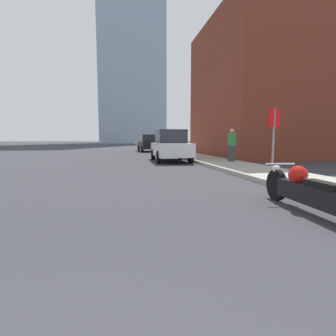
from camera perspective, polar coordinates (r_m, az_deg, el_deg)
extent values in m
cube|color=#9E998E|center=(40.05, -3.24, 4.54)|extent=(2.27, 240.00, 0.15)
cube|color=brown|center=(22.15, 23.45, 15.11)|extent=(11.27, 10.22, 9.74)
cube|color=#8CA5BC|center=(101.11, -8.26, 31.54)|extent=(20.50, 20.50, 89.13)
cylinder|color=black|center=(5.87, 22.53, -3.43)|extent=(0.13, 0.65, 0.64)
cube|color=black|center=(5.05, 28.23, -5.00)|extent=(0.31, 1.52, 0.32)
sphere|color=red|center=(5.25, 26.46, -1.33)|extent=(0.33, 0.33, 0.33)
cube|color=black|center=(4.76, 30.65, -3.17)|extent=(0.25, 0.70, 0.10)
sphere|color=silver|center=(5.85, 22.50, -0.19)|extent=(0.16, 0.16, 0.16)
cylinder|color=silver|center=(5.72, 23.26, 0.82)|extent=(0.62, 0.06, 0.04)
cube|color=silver|center=(15.08, 0.52, 4.08)|extent=(1.88, 4.36, 0.71)
cube|color=#23282D|center=(15.07, 0.53, 6.87)|extent=(1.57, 2.11, 0.75)
cylinder|color=black|center=(16.31, -3.27, 2.98)|extent=(0.21, 0.67, 0.67)
cylinder|color=black|center=(16.58, 2.63, 3.04)|extent=(0.21, 0.67, 0.67)
cylinder|color=black|center=(13.65, -2.04, 2.35)|extent=(0.21, 0.67, 0.67)
cylinder|color=black|center=(13.97, 4.95, 2.42)|extent=(0.21, 0.67, 0.67)
cube|color=black|center=(27.30, -4.33, 4.96)|extent=(1.95, 4.48, 0.70)
cube|color=#23282D|center=(27.30, -4.34, 6.48)|extent=(1.58, 2.18, 0.75)
cylinder|color=black|center=(28.55, -6.39, 4.29)|extent=(0.23, 0.62, 0.62)
cylinder|color=black|center=(28.79, -3.12, 4.34)|extent=(0.23, 0.62, 0.62)
cylinder|color=black|center=(25.85, -5.66, 4.10)|extent=(0.23, 0.62, 0.62)
cylinder|color=black|center=(26.12, -2.06, 4.15)|extent=(0.23, 0.62, 0.62)
cylinder|color=slate|center=(9.18, 21.95, 5.45)|extent=(0.07, 0.07, 2.10)
cube|color=red|center=(9.21, 22.15, 10.13)|extent=(0.57, 0.26, 0.60)
cube|color=#38383D|center=(13.59, 13.63, 3.06)|extent=(0.29, 0.20, 0.79)
cube|color=#2D7F42|center=(13.57, 13.71, 6.03)|extent=(0.36, 0.20, 0.62)
sphere|color=tan|center=(13.58, 13.76, 7.83)|extent=(0.23, 0.23, 0.23)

